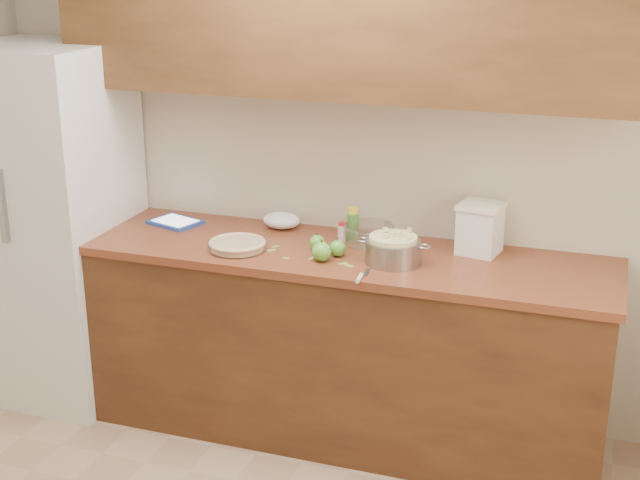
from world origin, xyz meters
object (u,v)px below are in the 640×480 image
(flour_canister, at_px, (480,228))
(tablet, at_px, (175,222))
(pie, at_px, (237,245))
(colander, at_px, (393,250))

(flour_canister, distance_m, tablet, 1.51)
(flour_canister, bearing_deg, tablet, -177.69)
(pie, relative_size, tablet, 0.95)
(pie, distance_m, colander, 0.72)
(flour_canister, xyz_separation_m, tablet, (-1.50, -0.06, -0.11))
(tablet, bearing_deg, colander, 8.64)
(flour_canister, relative_size, tablet, 0.81)
(colander, relative_size, tablet, 1.16)
(pie, relative_size, colander, 0.82)
(pie, xyz_separation_m, tablet, (-0.45, 0.26, -0.01))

